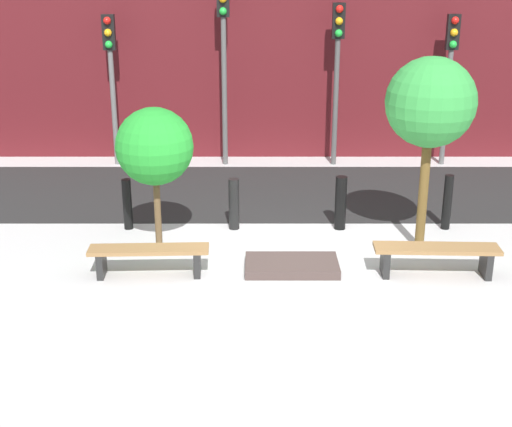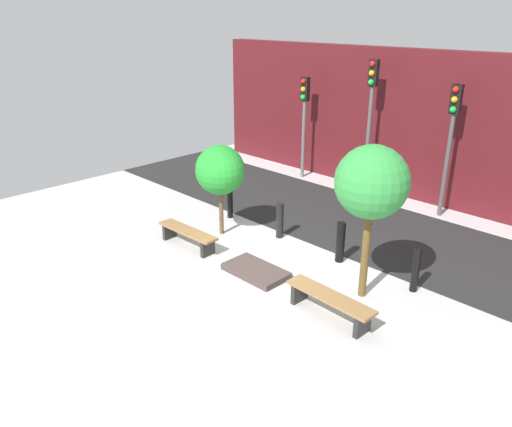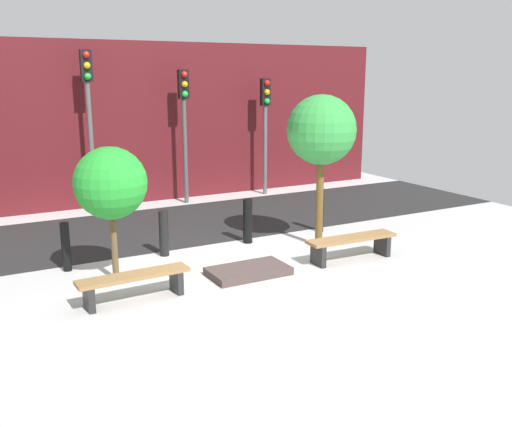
{
  "view_description": "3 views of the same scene",
  "coord_description": "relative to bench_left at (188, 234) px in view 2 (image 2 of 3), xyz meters",
  "views": [
    {
      "loc": [
        -0.56,
        -10.33,
        4.52
      ],
      "look_at": [
        -0.53,
        -0.06,
        0.9
      ],
      "focal_mm": 50.0,
      "sensor_mm": 36.0,
      "label": 1
    },
    {
      "loc": [
        6.94,
        -7.09,
        5.43
      ],
      "look_at": [
        -0.49,
        0.36,
        1.17
      ],
      "focal_mm": 35.0,
      "sensor_mm": 36.0,
      "label": 2
    },
    {
      "loc": [
        -4.6,
        -8.83,
        3.55
      ],
      "look_at": [
        0.35,
        0.2,
        1.04
      ],
      "focal_mm": 40.0,
      "sensor_mm": 36.0,
      "label": 3
    }
  ],
  "objects": [
    {
      "name": "bollard_far_left",
      "position": [
        -0.67,
        2.02,
        0.13
      ],
      "size": [
        0.16,
        0.16,
        0.92
      ],
      "primitive_type": "cylinder",
      "color": "black",
      "rests_on": "ground"
    },
    {
      "name": "bench_left",
      "position": [
        0.0,
        0.0,
        0.0
      ],
      "size": [
        1.83,
        0.46,
        0.45
      ],
      "rotation": [
        0.0,
        0.0,
        0.04
      ],
      "color": "black",
      "rests_on": "ground"
    },
    {
      "name": "bollard_right",
      "position": [
        5.03,
        2.02,
        0.17
      ],
      "size": [
        0.16,
        0.16,
        1.0
      ],
      "primitive_type": "cylinder",
      "color": "black",
      "rests_on": "ground"
    },
    {
      "name": "bollard_left",
      "position": [
        1.23,
        2.02,
        0.14
      ],
      "size": [
        0.19,
        0.19,
        0.93
      ],
      "primitive_type": "cylinder",
      "color": "black",
      "rests_on": "ground"
    },
    {
      "name": "building_facade",
      "position": [
        2.18,
        7.29,
        1.9
      ],
      "size": [
        16.2,
        0.5,
        4.45
      ],
      "primitive_type": "cube",
      "color": "#511419",
      "rests_on": "ground"
    },
    {
      "name": "bollard_center",
      "position": [
        3.13,
        2.02,
        0.16
      ],
      "size": [
        0.2,
        0.2,
        0.97
      ],
      "primitive_type": "cylinder",
      "color": "black",
      "rests_on": "ground"
    },
    {
      "name": "road_strip",
      "position": [
        2.18,
        4.17,
        -0.32
      ],
      "size": [
        18.0,
        3.81,
        0.01
      ],
      "primitive_type": "cube",
      "color": "#242424",
      "rests_on": "ground"
    },
    {
      "name": "traffic_light_mid_east",
      "position": [
        3.47,
        6.36,
        2.22
      ],
      "size": [
        0.28,
        0.27,
        3.69
      ],
      "color": "#4B4B4B",
      "rests_on": "ground"
    },
    {
      "name": "bench_right",
      "position": [
        4.36,
        -0.0,
        0.01
      ],
      "size": [
        1.9,
        0.49,
        0.47
      ],
      "rotation": [
        0.0,
        0.0,
        -0.04
      ],
      "color": "black",
      "rests_on": "ground"
    },
    {
      "name": "traffic_light_west",
      "position": [
        -1.67,
        6.36,
        2.06
      ],
      "size": [
        0.28,
        0.27,
        3.44
      ],
      "color": "#606060",
      "rests_on": "ground"
    },
    {
      "name": "tree_behind_left_bench",
      "position": [
        0.0,
        1.11,
        1.41
      ],
      "size": [
        1.25,
        1.25,
        2.37
      ],
      "color": "brown",
      "rests_on": "ground"
    },
    {
      "name": "ground_plane",
      "position": [
        2.18,
        0.34,
        -0.33
      ],
      "size": [
        18.0,
        18.0,
        0.0
      ],
      "primitive_type": "plane",
      "color": "#B7B7B7"
    },
    {
      "name": "planter_bed",
      "position": [
        2.18,
        0.2,
        -0.26
      ],
      "size": [
        1.45,
        0.82,
        0.14
      ],
      "primitive_type": "cube",
      "color": "#463834",
      "rests_on": "ground"
    },
    {
      "name": "tree_behind_right_bench",
      "position": [
        4.36,
        1.11,
        2.1
      ],
      "size": [
        1.43,
        1.43,
        3.17
      ],
      "color": "brown",
      "rests_on": "ground"
    },
    {
      "name": "traffic_light_mid_west",
      "position": [
        0.9,
        6.36,
        2.52
      ],
      "size": [
        0.28,
        0.27,
        4.16
      ],
      "color": "#525252",
      "rests_on": "ground"
    }
  ]
}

